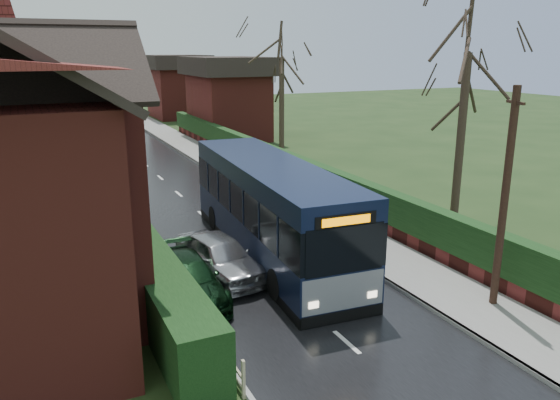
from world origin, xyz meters
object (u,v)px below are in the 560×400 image
car_silver (220,257)px  car_green (187,279)px  bus (271,210)px  bus_stop_sign (350,210)px  telegraph_pole (504,201)px

car_silver → car_green: bearing=-150.9°
bus → bus_stop_sign: bus is taller
bus → bus_stop_sign: bearing=-25.0°
bus → car_silver: bus is taller
telegraph_pole → car_green: bearing=168.8°
bus_stop_sign → bus: bearing=168.6°
car_green → bus: bearing=31.5°
car_green → telegraph_pole: telegraph_pole is taller
bus → bus_stop_sign: 2.74m
bus → bus_stop_sign: (2.40, -1.32, 0.05)m
telegraph_pole → bus_stop_sign: bearing=124.9°
car_green → telegraph_pole: 9.14m
car_green → bus_stop_sign: bearing=9.0°
car_silver → telegraph_pole: telegraph_pole is taller
bus_stop_sign → telegraph_pole: 5.53m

